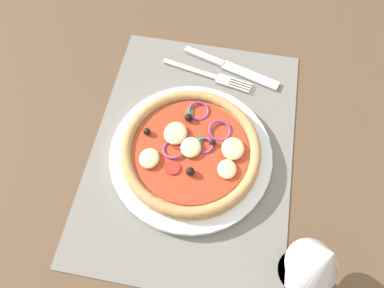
% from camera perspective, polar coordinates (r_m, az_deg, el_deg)
% --- Properties ---
extents(ground_plane, '(1.90, 1.40, 0.02)m').
position_cam_1_polar(ground_plane, '(0.64, 0.08, -1.28)').
color(ground_plane, brown).
extents(placemat, '(0.47, 0.35, 0.00)m').
position_cam_1_polar(placemat, '(0.63, 0.08, -0.72)').
color(placemat, slate).
rests_on(placemat, ground_plane).
extents(plate, '(0.28, 0.28, 0.01)m').
position_cam_1_polar(plate, '(0.61, -0.06, -1.71)').
color(plate, white).
rests_on(plate, placemat).
extents(pizza, '(0.23, 0.23, 0.03)m').
position_cam_1_polar(pizza, '(0.59, -0.03, -0.91)').
color(pizza, tan).
rests_on(pizza, plate).
extents(fork, '(0.05, 0.18, 0.00)m').
position_cam_1_polar(fork, '(0.71, 3.15, 10.76)').
color(fork, silver).
rests_on(fork, placemat).
extents(knife, '(0.08, 0.20, 0.01)m').
position_cam_1_polar(knife, '(0.72, 6.31, 12.01)').
color(knife, silver).
rests_on(knife, placemat).
extents(wine_glass, '(0.07, 0.07, 0.15)m').
position_cam_1_polar(wine_glass, '(0.49, 19.76, -17.05)').
color(wine_glass, silver).
rests_on(wine_glass, ground_plane).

